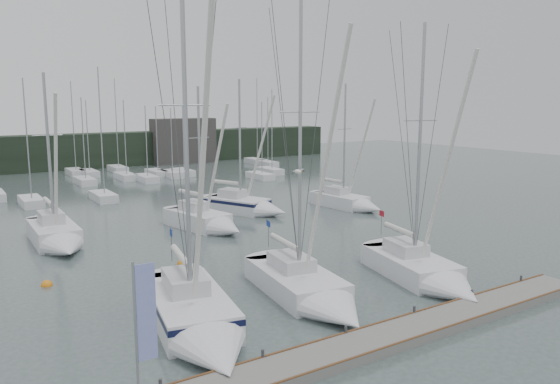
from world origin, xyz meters
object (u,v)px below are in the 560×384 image
Objects in this scene: sailboat_near_center at (314,294)px; buoy_c at (47,286)px; sailboat_mid_d at (250,206)px; dock_banner at (143,321)px; sailboat_near_left at (199,323)px; sailboat_mid_c at (209,223)px; sailboat_mid_e at (352,203)px; buoy_a at (183,264)px; sailboat_near_right at (430,276)px; sailboat_mid_b at (58,238)px.

buoy_c is (-10.46, 10.10, -0.55)m from sailboat_near_center.
sailboat_mid_d is 31.26m from dock_banner.
sailboat_near_left reaches higher than sailboat_mid_c.
sailboat_mid_d is at bearing 55.24° from dock_banner.
sailboat_near_center reaches higher than buoy_c.
sailboat_mid_e is at bearing -45.19° from sailboat_mid_d.
sailboat_near_center is 22.77× the size of buoy_a.
sailboat_mid_e is (23.22, 17.55, -0.09)m from sailboat_near_left.
sailboat_mid_c is 14.59m from sailboat_mid_e.
sailboat_mid_d is 1.04× the size of sailboat_mid_e.
sailboat_near_left is 1.40× the size of sailboat_mid_c.
dock_banner is (-27.03, -21.95, 2.61)m from sailboat_mid_e.
buoy_a is (-19.73, -7.54, -0.56)m from sailboat_mid_e.
sailboat_mid_e is (10.05, 18.33, -0.00)m from sailboat_near_right.
buoy_c is 0.13× the size of dock_banner.
sailboat_near_left reaches higher than sailboat_mid_e.
sailboat_near_right is 21.42× the size of buoy_a.
sailboat_mid_c is 14.46m from buoy_c.
sailboat_near_right is (13.17, -0.78, -0.09)m from sailboat_near_left.
sailboat_near_right is at bearing -32.77° from buoy_c.
sailboat_mid_c is (2.37, 16.75, 0.07)m from sailboat_near_center.
sailboat_near_center is 1.26× the size of sailboat_mid_b.
sailboat_near_left is 25.36m from sailboat_mid_d.
sailboat_mid_c reaches higher than dock_banner.
sailboat_mid_c is at bearing 27.38° from buoy_c.
sailboat_near_center is 24.19m from sailboat_mid_e.
sailboat_near_center is 10.10m from buoy_a.
sailboat_mid_c is 19.11× the size of buoy_c.
sailboat_near_center is at bearing -44.00° from buoy_c.
sailboat_near_left reaches higher than buoy_a.
sailboat_mid_c is 2.49× the size of dock_banner.
sailboat_near_center is 1.26× the size of sailboat_mid_d.
sailboat_near_center is at bearing 26.06° from dock_banner.
buoy_c is (-27.42, -7.14, -0.56)m from sailboat_mid_e.
sailboat_mid_d is (1.23, 21.66, 0.07)m from sailboat_near_right.
sailboat_mid_d reaches higher than dock_banner.
sailboat_near_left is 10.61m from buoy_a.
sailboat_near_left reaches higher than sailboat_near_center.
sailboat_mid_d reaches higher than buoy_a.
dock_banner is at bearing -88.49° from buoy_c.
buoy_c is at bearing 92.52° from dock_banner.
sailboat_near_left is at bearing -82.77° from sailboat_mid_b.
sailboat_mid_e is at bearing 14.60° from buoy_c.
sailboat_near_right reaches higher than sailboat_mid_b.
sailboat_mid_d is at bearing 66.28° from sailboat_near_left.
sailboat_mid_b is 22.83m from dock_banner.
sailboat_near_right is at bearing 7.48° from sailboat_near_left.
sailboat_near_center is at bearing -140.98° from sailboat_mid_e.
sailboat_mid_e is (25.30, -0.67, -0.06)m from sailboat_mid_b.
sailboat_mid_b reaches higher than sailboat_mid_d.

